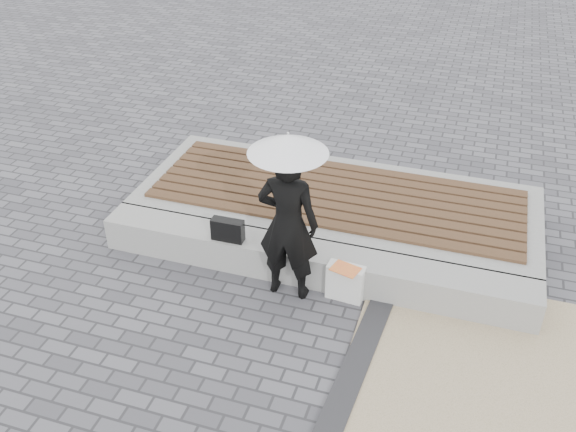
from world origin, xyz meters
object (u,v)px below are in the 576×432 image
(woman, at_px, (288,224))
(parasol, at_px, (288,144))
(seating_ledge, at_px, (310,263))
(canvas_tote, at_px, (345,282))
(handbag, at_px, (228,230))

(woman, relative_size, parasol, 1.75)
(seating_ledge, distance_m, woman, 0.78)
(canvas_tote, bearing_deg, parasol, -167.81)
(woman, height_order, parasol, parasol)
(woman, xyz_separation_m, parasol, (0.00, 0.00, 0.93))
(woman, distance_m, parasol, 0.93)
(seating_ledge, bearing_deg, canvas_tote, -26.09)
(woman, bearing_deg, parasol, 179.23)
(handbag, xyz_separation_m, canvas_tote, (1.41, -0.11, -0.32))
(parasol, xyz_separation_m, canvas_tote, (0.63, 0.09, -1.62))
(woman, bearing_deg, handbag, -15.01)
(woman, distance_m, canvas_tote, 0.93)
(woman, relative_size, handbag, 4.85)
(woman, height_order, canvas_tote, woman)
(seating_ledge, distance_m, handbag, 1.00)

